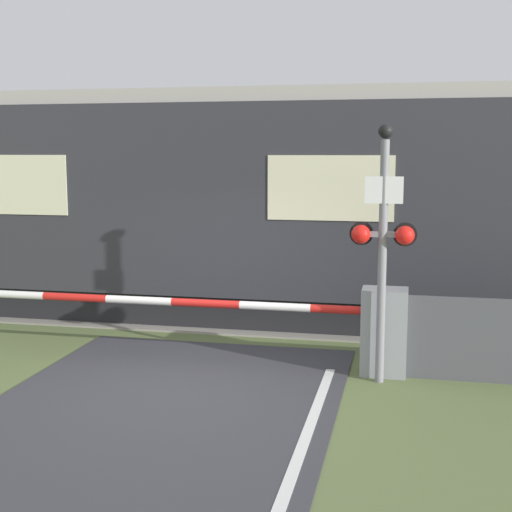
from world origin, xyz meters
name	(u,v)px	position (x,y,z in m)	size (l,w,h in m)	color
ground_plane	(182,385)	(0.00, 0.00, 0.00)	(80.00, 80.00, 0.00)	#5B6B3D
track_bed	(252,313)	(0.00, 4.12, 0.02)	(36.00, 3.20, 0.13)	gray
train	(58,201)	(-3.79, 4.12, 2.03)	(19.47, 3.07, 3.96)	black
crossing_barrier	(342,326)	(1.92, 1.02, 0.64)	(6.31, 0.44, 1.16)	gray
signal_post	(383,238)	(2.44, 0.68, 1.87)	(0.84, 0.26, 3.29)	gray
roadside_fence	(504,342)	(3.99, 0.95, 0.55)	(3.54, 0.06, 1.10)	#4C4C51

